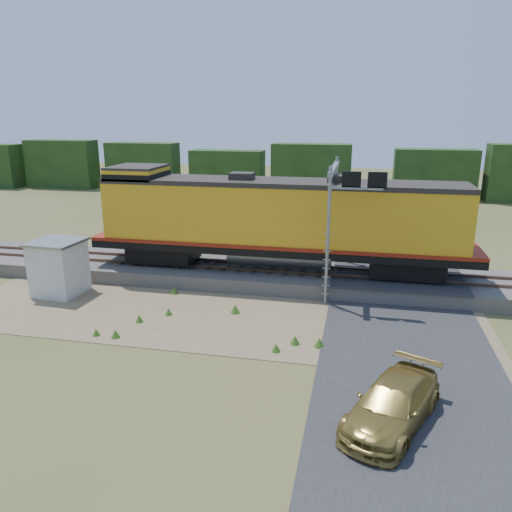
% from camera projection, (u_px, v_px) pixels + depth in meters
% --- Properties ---
extents(ground, '(140.00, 140.00, 0.00)m').
position_uv_depth(ground, '(249.00, 323.00, 23.37)').
color(ground, '#475123').
rests_on(ground, ground).
extents(ballast, '(70.00, 5.00, 0.80)m').
position_uv_depth(ballast, '(272.00, 275.00, 28.90)').
color(ballast, slate).
rests_on(ballast, ground).
extents(rails, '(70.00, 1.54, 0.16)m').
position_uv_depth(rails, '(272.00, 268.00, 28.76)').
color(rails, brown).
rests_on(rails, ballast).
extents(dirt_shoulder, '(26.00, 8.00, 0.03)m').
position_uv_depth(dirt_shoulder, '(211.00, 315.00, 24.23)').
color(dirt_shoulder, '#8C7754').
rests_on(dirt_shoulder, ground).
extents(road, '(7.00, 66.00, 0.86)m').
position_uv_depth(road, '(403.00, 328.00, 22.64)').
color(road, '#38383A').
rests_on(road, ground).
extents(tree_line_north, '(130.00, 3.00, 6.50)m').
position_uv_depth(tree_line_north, '(321.00, 170.00, 58.23)').
color(tree_line_north, '#1C3613').
rests_on(tree_line_north, ground).
extents(weed_clumps, '(15.00, 6.20, 0.56)m').
position_uv_depth(weed_clumps, '(179.00, 316.00, 24.16)').
color(weed_clumps, '#39651C').
rests_on(weed_clumps, ground).
extents(locomotive, '(21.57, 3.29, 5.57)m').
position_uv_depth(locomotive, '(274.00, 220.00, 27.96)').
color(locomotive, black).
rests_on(locomotive, rails).
extents(shed, '(2.66, 2.66, 2.97)m').
position_uv_depth(shed, '(59.00, 267.00, 26.73)').
color(shed, silver).
rests_on(shed, ground).
extents(signal_gantry, '(2.79, 6.20, 7.03)m').
position_uv_depth(signal_gantry, '(339.00, 196.00, 26.19)').
color(signal_gantry, gray).
rests_on(signal_gantry, ground).
extents(car, '(3.74, 5.22, 1.40)m').
position_uv_depth(car, '(393.00, 404.00, 15.61)').
color(car, olive).
rests_on(car, ground).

